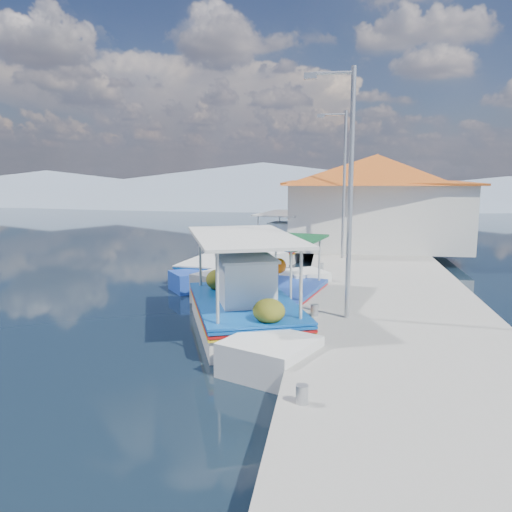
# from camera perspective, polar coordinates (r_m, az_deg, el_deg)

# --- Properties ---
(ground) EXTENTS (160.00, 160.00, 0.00)m
(ground) POSITION_cam_1_polar(r_m,az_deg,el_deg) (12.16, -12.49, -10.58)
(ground) COLOR black
(ground) RESTS_ON ground
(quay) EXTENTS (5.00, 44.00, 0.50)m
(quay) POSITION_cam_1_polar(r_m,az_deg,el_deg) (17.16, 14.02, -3.90)
(quay) COLOR gray
(quay) RESTS_ON ground
(bollards) EXTENTS (0.20, 17.20, 0.30)m
(bollards) POSITION_cam_1_polar(r_m,az_deg,el_deg) (16.27, 6.93, -2.96)
(bollards) COLOR #A5A8AD
(bollards) RESTS_ON quay
(main_caique) EXTENTS (4.30, 7.89, 2.77)m
(main_caique) POSITION_cam_1_polar(r_m,az_deg,el_deg) (13.56, -1.11, -5.91)
(main_caique) COLOR silver
(main_caique) RESTS_ON ground
(caique_green_canopy) EXTENTS (2.83, 6.15, 2.36)m
(caique_green_canopy) POSITION_cam_1_polar(r_m,az_deg,el_deg) (15.47, 2.88, -4.68)
(caique_green_canopy) COLOR silver
(caique_green_canopy) RESTS_ON ground
(caique_blue_hull) EXTENTS (2.44, 6.19, 1.11)m
(caique_blue_hull) POSITION_cam_1_polar(r_m,az_deg,el_deg) (20.12, -4.58, -1.56)
(caique_blue_hull) COLOR #1B3EA4
(caique_blue_hull) RESTS_ON ground
(caique_far) EXTENTS (2.92, 6.67, 2.39)m
(caique_far) POSITION_cam_1_polar(r_m,az_deg,el_deg) (24.86, 3.15, 0.88)
(caique_far) COLOR silver
(caique_far) RESTS_ON ground
(harbor_building) EXTENTS (10.49, 10.49, 4.40)m
(harbor_building) POSITION_cam_1_polar(r_m,az_deg,el_deg) (25.75, 13.08, 6.17)
(harbor_building) COLOR silver
(harbor_building) RESTS_ON quay
(lamp_post_near) EXTENTS (1.21, 0.14, 6.00)m
(lamp_post_near) POSITION_cam_1_polar(r_m,az_deg,el_deg) (12.65, 9.98, 8.08)
(lamp_post_near) COLOR #A5A8AD
(lamp_post_near) RESTS_ON quay
(lamp_post_far) EXTENTS (1.21, 0.14, 6.00)m
(lamp_post_far) POSITION_cam_1_polar(r_m,az_deg,el_deg) (21.64, 9.47, 8.57)
(lamp_post_far) COLOR #A5A8AD
(lamp_post_far) RESTS_ON quay
(mountain_ridge) EXTENTS (171.40, 96.00, 5.50)m
(mountain_ridge) POSITION_cam_1_polar(r_m,az_deg,el_deg) (66.71, 10.71, 7.43)
(mountain_ridge) COLOR slate
(mountain_ridge) RESTS_ON ground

